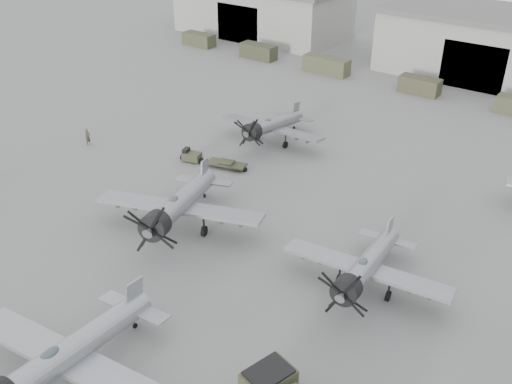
# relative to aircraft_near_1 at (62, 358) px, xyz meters

# --- Properties ---
(ground) EXTENTS (220.00, 220.00, 0.00)m
(ground) POSITION_rel_aircraft_near_1_xyz_m (1.56, 6.65, -2.41)
(ground) COLOR slate
(ground) RESTS_ON ground
(hangar_left) EXTENTS (29.00, 14.80, 8.70)m
(hangar_left) POSITION_rel_aircraft_near_1_xyz_m (-36.44, 68.61, 1.96)
(hangar_left) COLOR gray
(hangar_left) RESTS_ON ground
(hangar_center) EXTENTS (29.00, 14.80, 8.70)m
(hangar_center) POSITION_rel_aircraft_near_1_xyz_m (1.56, 68.61, 1.96)
(hangar_center) COLOR gray
(hangar_center) RESTS_ON ground
(support_truck_0) EXTENTS (5.42, 2.20, 1.98)m
(support_truck_0) POSITION_rel_aircraft_near_1_xyz_m (-40.37, 56.65, -1.42)
(support_truck_0) COLOR #3E402A
(support_truck_0) RESTS_ON ground
(support_truck_1) EXTENTS (5.65, 2.20, 2.14)m
(support_truck_1) POSITION_rel_aircraft_near_1_xyz_m (-28.52, 56.65, -1.34)
(support_truck_1) COLOR #363825
(support_truck_1) RESTS_ON ground
(support_truck_2) EXTENTS (6.61, 2.20, 2.29)m
(support_truck_2) POSITION_rel_aircraft_near_1_xyz_m (-16.76, 56.65, -1.27)
(support_truck_2) COLOR #45482F
(support_truck_2) RESTS_ON ground
(support_truck_3) EXTENTS (5.14, 2.20, 2.07)m
(support_truck_3) POSITION_rel_aircraft_near_1_xyz_m (-3.12, 56.65, -1.38)
(support_truck_3) COLOR #3E3D28
(support_truck_3) RESTS_ON ground
(aircraft_near_1) EXTENTS (13.35, 12.02, 5.31)m
(aircraft_near_1) POSITION_rel_aircraft_near_1_xyz_m (0.00, 0.00, 0.00)
(aircraft_near_1) COLOR #979A9F
(aircraft_near_1) RESTS_ON ground
(aircraft_mid_1) EXTENTS (13.37, 12.07, 5.40)m
(aircraft_mid_1) POSITION_rel_aircraft_near_1_xyz_m (-5.84, 15.16, 0.04)
(aircraft_mid_1) COLOR gray
(aircraft_mid_1) RESTS_ON ground
(aircraft_mid_2) EXTENTS (11.74, 10.57, 4.67)m
(aircraft_mid_2) POSITION_rel_aircraft_near_1_xyz_m (9.25, 17.18, -0.29)
(aircraft_mid_2) COLOR gray
(aircraft_mid_2) RESTS_ON ground
(aircraft_far_0) EXTENTS (11.45, 10.30, 4.58)m
(aircraft_far_0) POSITION_rel_aircraft_near_1_xyz_m (-9.52, 32.91, -0.33)
(aircraft_far_0) COLOR gray
(aircraft_far_0) RESTS_ON ground
(tug_trailer) EXTENTS (6.66, 2.83, 1.32)m
(tug_trailer) POSITION_rel_aircraft_near_1_xyz_m (-12.06, 25.43, -1.92)
(tug_trailer) COLOR #393B27
(tug_trailer) RESTS_ON ground
(ground_crew) EXTENTS (0.49, 0.69, 1.77)m
(ground_crew) POSITION_rel_aircraft_near_1_xyz_m (-24.61, 21.48, -1.53)
(ground_crew) COLOR #46472E
(ground_crew) RESTS_ON ground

